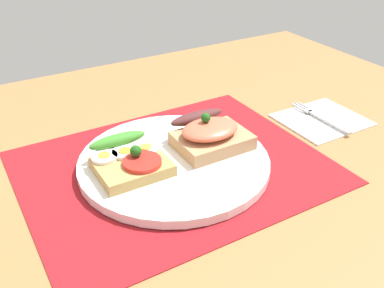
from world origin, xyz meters
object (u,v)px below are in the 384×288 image
at_px(plate, 174,162).
at_px(napkin, 322,119).
at_px(fork, 319,116).
at_px(sandwich_salmon, 210,134).
at_px(sandwich_egg_tomato, 129,159).

relative_size(plate, napkin, 1.98).
bearing_deg(fork, sandwich_salmon, 179.77).
bearing_deg(fork, plate, -179.27).
relative_size(sandwich_salmon, fork, 0.82).
bearing_deg(sandwich_salmon, fork, -0.23).
height_order(sandwich_salmon, fork, sandwich_salmon).
distance_m(plate, fork, 0.29).
distance_m(sandwich_egg_tomato, sandwich_salmon, 0.13).
relative_size(plate, sandwich_egg_tomato, 2.80).
bearing_deg(sandwich_egg_tomato, plate, -10.02).
bearing_deg(sandwich_egg_tomato, sandwich_salmon, -3.03).
bearing_deg(plate, sandwich_egg_tomato, 169.98).
height_order(plate, sandwich_salmon, sandwich_salmon).
xyz_separation_m(napkin, fork, (-0.00, 0.00, 0.00)).
distance_m(napkin, fork, 0.01).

